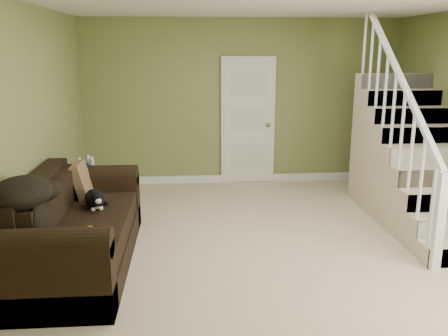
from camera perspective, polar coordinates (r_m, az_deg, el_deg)
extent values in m
cube|color=#C8B390|center=(5.29, 5.41, -9.67)|extent=(5.00, 5.50, 0.01)
cube|color=olive|center=(7.61, 2.13, 7.87)|extent=(5.00, 0.04, 2.60)
cube|color=olive|center=(2.34, 17.59, -7.32)|extent=(5.00, 0.04, 2.60)
cube|color=olive|center=(5.11, -23.11, 3.65)|extent=(0.04, 5.50, 2.60)
cube|color=white|center=(7.82, 2.07, -1.22)|extent=(5.00, 0.04, 0.12)
cube|color=white|center=(5.44, -21.54, -9.27)|extent=(0.04, 5.50, 0.12)
cube|color=white|center=(7.63, 2.89, 5.68)|extent=(0.86, 0.05, 2.02)
cube|color=white|center=(7.61, 2.91, 5.58)|extent=(0.78, 0.04, 1.96)
sphere|color=olive|center=(7.62, 5.34, 5.17)|extent=(0.07, 0.07, 0.07)
cylinder|color=white|center=(5.15, 23.80, -3.81)|extent=(0.04, 0.04, 0.90)
cylinder|color=white|center=(5.32, 22.67, -0.89)|extent=(0.04, 0.04, 0.90)
cube|color=#C8B390|center=(5.91, 24.90, -5.26)|extent=(1.00, 0.27, 0.60)
cylinder|color=white|center=(5.52, 21.62, 1.84)|extent=(0.04, 0.04, 0.90)
cube|color=#C8B390|center=(6.11, 23.79, -3.56)|extent=(1.00, 0.27, 0.80)
cylinder|color=white|center=(5.72, 20.64, 4.38)|extent=(0.04, 0.04, 0.90)
cube|color=#C8B390|center=(6.31, 22.75, -1.96)|extent=(1.00, 0.27, 1.00)
cylinder|color=white|center=(5.94, 19.73, 6.74)|extent=(0.04, 0.04, 0.90)
cube|color=#C8B390|center=(6.52, 21.78, -0.47)|extent=(1.00, 0.27, 1.20)
cylinder|color=white|center=(6.16, 18.87, 8.93)|extent=(0.04, 0.04, 0.90)
cube|color=#C8B390|center=(6.73, 20.87, 0.93)|extent=(1.00, 0.27, 1.40)
cylinder|color=white|center=(6.40, 18.06, 10.96)|extent=(0.04, 0.04, 0.90)
cube|color=#C8B390|center=(6.95, 20.01, 2.25)|extent=(1.00, 0.27, 1.60)
cylinder|color=white|center=(6.64, 17.31, 12.83)|extent=(0.04, 0.04, 0.90)
cube|color=#C8B390|center=(7.17, 19.21, 3.48)|extent=(1.00, 0.27, 1.80)
cylinder|color=white|center=(6.90, 16.60, 14.58)|extent=(0.04, 0.04, 0.90)
cube|color=white|center=(5.07, 24.44, -5.96)|extent=(0.09, 0.09, 1.00)
cube|color=white|center=(5.90, 20.09, 11.07)|extent=(0.06, 2.46, 1.84)
cube|color=black|center=(5.09, -16.85, -9.62)|extent=(0.99, 2.30, 0.26)
cube|color=black|center=(4.98, -15.87, -7.05)|extent=(0.75, 1.74, 0.23)
cube|color=black|center=(4.12, -20.06, -12.81)|extent=(0.99, 0.26, 0.65)
cube|color=black|center=(5.96, -14.95, -3.99)|extent=(0.99, 0.26, 0.65)
cylinder|color=black|center=(3.99, -20.46, -8.63)|extent=(0.99, 0.26, 0.26)
cylinder|color=black|center=(5.87, -15.15, -0.97)|extent=(0.99, 0.26, 0.26)
cube|color=black|center=(5.04, -21.60, -4.81)|extent=(0.21, 1.78, 0.66)
cube|color=black|center=(4.97, -19.89, -3.90)|extent=(0.15, 1.72, 0.37)
cube|color=black|center=(6.40, -15.92, -3.16)|extent=(0.61, 0.61, 0.57)
cylinder|color=silver|center=(6.26, -16.94, 0.06)|extent=(0.06, 0.06, 0.20)
cylinder|color=#2A3FA6|center=(6.26, -16.94, 0.06)|extent=(0.07, 0.07, 0.05)
cylinder|color=white|center=(6.24, -17.02, 1.09)|extent=(0.03, 0.03, 0.03)
cylinder|color=silver|center=(6.27, -15.59, 0.17)|extent=(0.06, 0.06, 0.20)
cylinder|color=#2A3FA6|center=(6.27, -15.59, 0.17)|extent=(0.07, 0.07, 0.05)
cylinder|color=white|center=(6.24, -15.66, 1.19)|extent=(0.03, 0.03, 0.03)
cylinder|color=silver|center=(6.39, -15.99, 0.41)|extent=(0.06, 0.06, 0.20)
cylinder|color=#2A3FA6|center=(6.39, -15.99, 0.41)|extent=(0.07, 0.07, 0.05)
cylinder|color=white|center=(6.37, -16.06, 1.41)|extent=(0.03, 0.03, 0.03)
ellipsoid|color=black|center=(5.21, -15.30, -3.58)|extent=(0.31, 0.40, 0.19)
ellipsoid|color=white|center=(5.15, -15.44, -4.23)|extent=(0.16, 0.18, 0.10)
sphere|color=black|center=(5.02, -15.73, -3.49)|extent=(0.17, 0.17, 0.13)
ellipsoid|color=white|center=(4.98, -15.83, -3.92)|extent=(0.08, 0.07, 0.06)
cone|color=black|center=(5.02, -16.16, -2.72)|extent=(0.06, 0.07, 0.06)
cone|color=black|center=(5.00, -15.35, -2.71)|extent=(0.06, 0.07, 0.06)
cylinder|color=black|center=(5.35, -13.97, -3.88)|extent=(0.18, 0.24, 0.04)
ellipsoid|color=gold|center=(4.55, -15.48, -7.13)|extent=(0.16, 0.17, 0.05)
cube|color=#533321|center=(5.60, -16.74, -1.35)|extent=(0.19, 0.39, 0.40)
ellipsoid|color=black|center=(4.39, -23.21, -2.76)|extent=(0.67, 0.77, 0.27)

